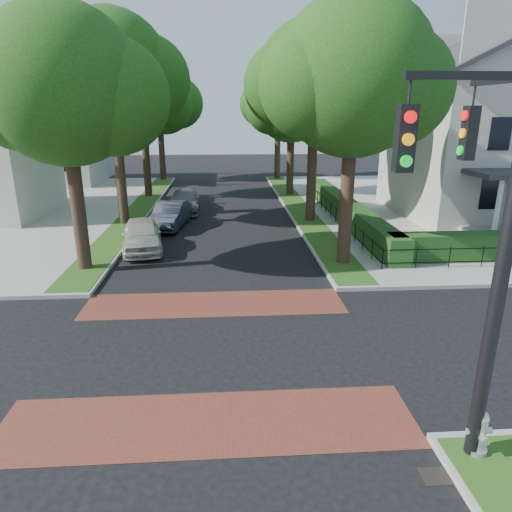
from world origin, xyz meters
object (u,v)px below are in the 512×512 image
Objects in this scene: parked_car_middle at (170,215)px; fire_hydrant at (479,432)px; traffic_signal at (491,221)px; parked_car_front at (142,235)px; parked_car_rear at (184,201)px.

parked_car_middle is 4.60× the size of fire_hydrant.
parked_car_middle is at bearing 112.11° from traffic_signal.
traffic_signal reaches higher than parked_car_front.
parked_car_front is 0.91× the size of parked_car_rear.
parked_car_front is 16.97m from fire_hydrant.
fire_hydrant is at bearing -58.79° from parked_car_middle.
parked_car_middle is 20.56m from fire_hydrant.
traffic_signal reaches higher than fire_hydrant.
traffic_signal is 1.81× the size of parked_car_middle.
fire_hydrant is (0.31, -0.19, -4.10)m from traffic_signal.
parked_car_middle is (0.86, 4.45, -0.03)m from parked_car_front.
fire_hydrant is (8.80, -14.51, -0.15)m from parked_car_front.
traffic_signal is 1.63× the size of parked_car_rear.
parked_car_front is at bearing -100.10° from parked_car_rear.
parked_car_rear is at bearing 92.69° from parked_car_middle.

